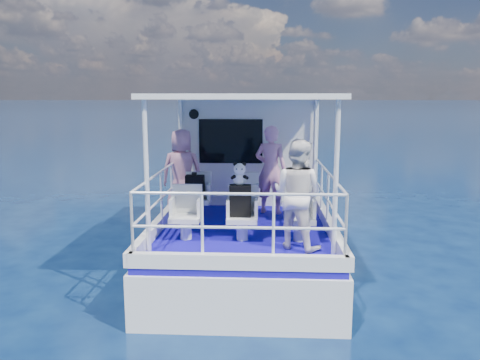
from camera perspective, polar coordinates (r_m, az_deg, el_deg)
name	(u,v)px	position (r m, az deg, el deg)	size (l,w,h in m)	color
ground	(245,269)	(8.82, 0.62, -10.77)	(2000.00, 2000.00, 0.00)	#081B40
hull	(247,251)	(9.76, 0.87, -8.70)	(3.00, 7.00, 1.60)	white
deck	(247,211)	(9.52, 0.88, -3.85)	(2.90, 6.90, 0.10)	#120981
cabin	(249,148)	(10.61, 1.16, 3.88)	(2.85, 2.00, 2.20)	white
canopy	(245,97)	(8.05, 0.60, 10.10)	(3.00, 3.20, 0.08)	white
canopy_posts	(245,164)	(8.08, 0.57, 1.99)	(2.77, 2.97, 2.20)	white
railings	(244,202)	(7.86, 0.46, -2.67)	(2.84, 3.59, 1.00)	white
seat_port_fwd	(197,208)	(8.77, -5.21, -3.47)	(0.48, 0.46, 0.38)	silver
seat_center_fwd	(246,209)	(8.69, 0.69, -3.56)	(0.48, 0.46, 0.38)	silver
seat_stbd_fwd	(294,210)	(8.70, 6.63, -3.61)	(0.48, 0.46, 0.38)	silver
seat_port_aft	(186,227)	(7.53, -6.62, -5.75)	(0.48, 0.46, 0.38)	silver
seat_center_aft	(242,228)	(7.43, 0.28, -5.89)	(0.48, 0.46, 0.38)	silver
seat_stbd_aft	(299,229)	(7.45, 7.25, -5.94)	(0.48, 0.46, 0.38)	silver
passenger_port_fwd	(182,172)	(9.10, -7.08, 1.03)	(0.61, 0.44, 1.64)	#C8819B
passenger_stbd_fwd	(271,170)	(9.06, 3.78, 1.26)	(0.62, 0.41, 1.71)	pink
passenger_stbd_aft	(297,194)	(6.97, 6.99, -1.73)	(0.79, 0.62, 1.63)	white
backpack_port	(195,187)	(8.65, -5.51, -0.87)	(0.34, 0.19, 0.44)	black
backpack_center	(240,201)	(7.34, 0.04, -2.55)	(0.33, 0.19, 0.50)	black
compact_camera	(194,174)	(8.62, -5.59, 0.77)	(0.09, 0.05, 0.05)	black
panda	(240,174)	(7.29, -0.04, 0.79)	(0.23, 0.19, 0.36)	white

